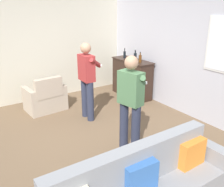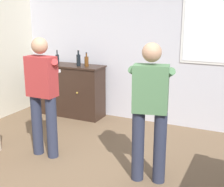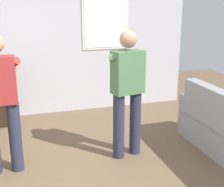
% 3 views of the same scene
% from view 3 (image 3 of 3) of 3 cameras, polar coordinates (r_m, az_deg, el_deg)
% --- Properties ---
extents(ground, '(10.40, 10.40, 0.00)m').
position_cam_3_polar(ground, '(3.71, -5.13, -16.44)').
color(ground, brown).
extents(wall_back_with_window, '(5.20, 0.15, 2.80)m').
position_cam_3_polar(wall_back_with_window, '(5.79, -10.98, 10.08)').
color(wall_back_with_window, silver).
rests_on(wall_back_with_window, ground).
extents(person_standing_left, '(0.56, 0.48, 1.68)m').
position_cam_3_polar(person_standing_left, '(3.84, -19.83, -0.83)').
color(person_standing_left, '#282D42').
rests_on(person_standing_left, ground).
extents(person_standing_right, '(0.54, 0.51, 1.68)m').
position_cam_3_polar(person_standing_right, '(4.03, 2.77, 0.93)').
color(person_standing_right, '#282D42').
rests_on(person_standing_right, ground).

